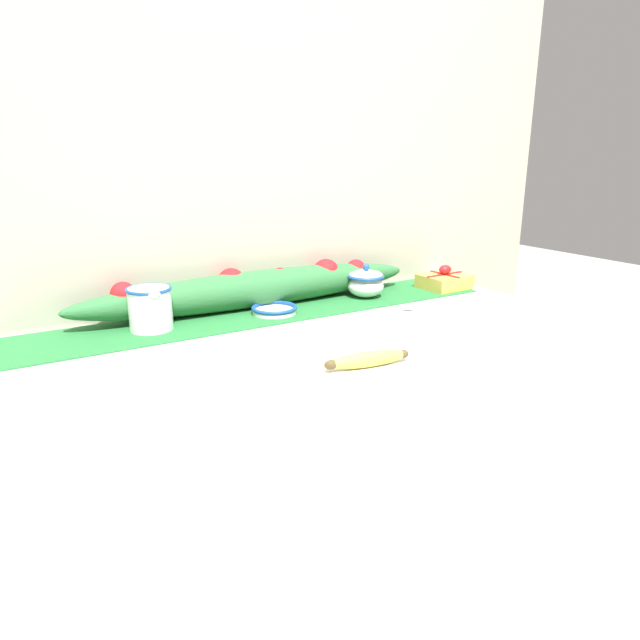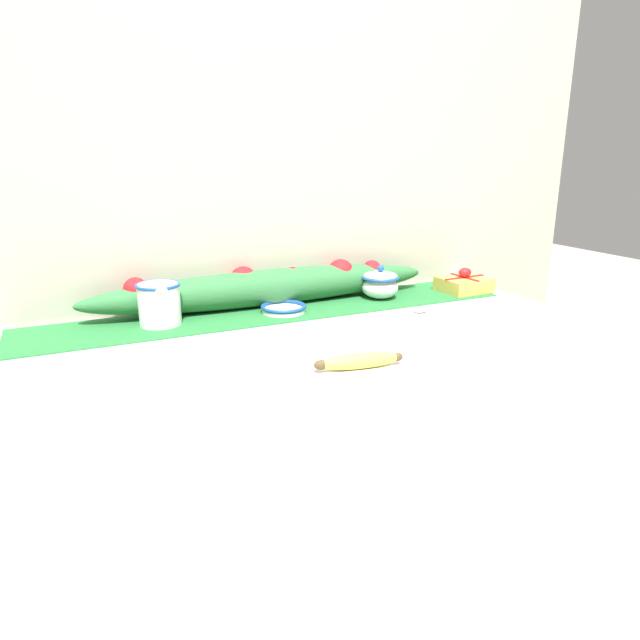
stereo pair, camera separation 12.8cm
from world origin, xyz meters
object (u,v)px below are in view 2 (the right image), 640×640
object	(u,v)px
small_dish	(284,308)
gift_box	(464,284)
sugar_bowl	(380,284)
spoon	(417,311)
banana	(359,361)
cream_pitcher	(159,302)

from	to	relation	value
small_dish	gift_box	bearing A→B (deg)	-1.11
sugar_bowl	small_dish	size ratio (longest dim) A/B	0.89
spoon	gift_box	bearing A→B (deg)	28.37
sugar_bowl	banana	distance (m)	0.56
cream_pitcher	banana	bearing A→B (deg)	-56.28
small_dish	spoon	size ratio (longest dim) A/B	0.77
spoon	sugar_bowl	bearing A→B (deg)	96.84
small_dish	spoon	world-z (taller)	small_dish
banana	spoon	bearing A→B (deg)	41.02
cream_pitcher	spoon	world-z (taller)	cream_pitcher
cream_pitcher	sugar_bowl	world-z (taller)	cream_pitcher
cream_pitcher	gift_box	xyz separation A→B (m)	(0.90, -0.03, -0.03)
cream_pitcher	gift_box	bearing A→B (deg)	-2.23
cream_pitcher	banana	xyz separation A→B (m)	(0.31, -0.46, -0.04)
cream_pitcher	sugar_bowl	xyz separation A→B (m)	(0.62, -0.00, -0.01)
cream_pitcher	sugar_bowl	distance (m)	0.62
gift_box	sugar_bowl	bearing A→B (deg)	173.02
spoon	gift_box	distance (m)	0.29
spoon	banana	bearing A→B (deg)	-138.09
banana	gift_box	size ratio (longest dim) A/B	1.28
banana	spoon	xyz separation A→B (m)	(0.33, 0.29, -0.01)
cream_pitcher	sugar_bowl	bearing A→B (deg)	-0.11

